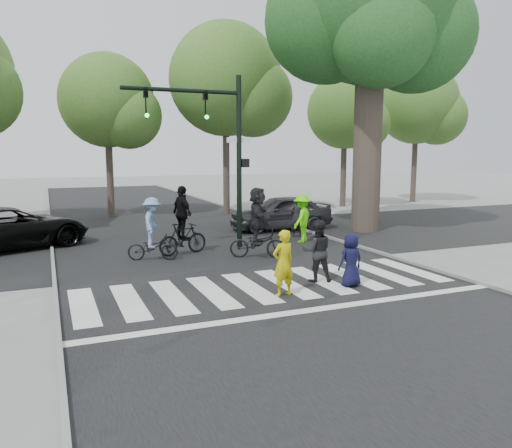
{
  "coord_description": "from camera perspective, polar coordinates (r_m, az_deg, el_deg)",
  "views": [
    {
      "loc": [
        -5.1,
        -10.31,
        3.4
      ],
      "look_at": [
        0.5,
        3.0,
        1.3
      ],
      "focal_mm": 35.0,
      "sensor_mm": 36.0,
      "label": 1
    }
  ],
  "objects": [
    {
      "name": "curb_right",
      "position": [
        18.67,
        10.56,
        -2.2
      ],
      "size": [
        0.1,
        70.0,
        0.1
      ],
      "primitive_type": "cube",
      "color": "gray",
      "rests_on": "ground"
    },
    {
      "name": "bystander_dark",
      "position": [
        20.0,
        4.66,
        0.82
      ],
      "size": [
        0.64,
        0.46,
        1.62
      ],
      "primitive_type": "imported",
      "rotation": [
        0.0,
        0.0,
        3.01
      ],
      "color": "black",
      "rests_on": "ground"
    },
    {
      "name": "crosswalk",
      "position": [
        12.57,
        2.05,
        -7.39
      ],
      "size": [
        10.0,
        3.85,
        0.01
      ],
      "color": "silver",
      "rests_on": "ground"
    },
    {
      "name": "bg_tree_5",
      "position": [
        35.84,
        18.46,
        12.61
      ],
      "size": [
        5.67,
        5.4,
        9.3
      ],
      "color": "brown",
      "rests_on": "ground"
    },
    {
      "name": "bg_tree_4",
      "position": [
        31.69,
        10.65,
        12.19
      ],
      "size": [
        4.83,
        4.6,
        8.15
      ],
      "color": "brown",
      "rests_on": "ground"
    },
    {
      "name": "eucalyptus",
      "position": [
        22.7,
        12.89,
        22.58
      ],
      "size": [
        8.3,
        7.2,
        13.0
      ],
      "color": "brown",
      "rests_on": "ground"
    },
    {
      "name": "car_grey",
      "position": [
        21.86,
        2.83,
        1.34
      ],
      "size": [
        4.51,
        1.88,
        1.53
      ],
      "primitive_type": "imported",
      "rotation": [
        0.0,
        0.0,
        -1.59
      ],
      "color": "#302F34",
      "rests_on": "ground"
    },
    {
      "name": "road_stem",
      "position": [
        16.49,
        -4.31,
        -3.63
      ],
      "size": [
        10.0,
        70.0,
        0.01
      ],
      "primitive_type": "cube",
      "color": "black",
      "rests_on": "ground"
    },
    {
      "name": "pedestrian_child",
      "position": [
        12.86,
        10.81,
        -4.07
      ],
      "size": [
        0.7,
        0.48,
        1.37
      ],
      "primitive_type": "imported",
      "rotation": [
        0.0,
        0.0,
        3.21
      ],
      "color": "black",
      "rests_on": "ground"
    },
    {
      "name": "car_suv",
      "position": [
        19.47,
        -26.33,
        -0.41
      ],
      "size": [
        5.94,
        4.47,
        1.5
      ],
      "primitive_type": "imported",
      "rotation": [
        0.0,
        0.0,
        1.99
      ],
      "color": "black",
      "rests_on": "ground"
    },
    {
      "name": "cyclist_left",
      "position": [
        15.98,
        -11.76,
        -1.03
      ],
      "size": [
        1.66,
        1.16,
        1.99
      ],
      "color": "black",
      "rests_on": "ground"
    },
    {
      "name": "traffic_signal",
      "position": [
        17.39,
        -4.6,
        9.9
      ],
      "size": [
        4.45,
        0.29,
        6.0
      ],
      "color": "black",
      "rests_on": "ground"
    },
    {
      "name": "cyclist_mid",
      "position": [
        16.71,
        -8.39,
        -0.28
      ],
      "size": [
        1.82,
        1.14,
        2.29
      ],
      "color": "black",
      "rests_on": "ground"
    },
    {
      "name": "bg_tree_2",
      "position": [
        27.24,
        -16.1,
        12.98
      ],
      "size": [
        5.04,
        4.8,
        8.4
      ],
      "color": "brown",
      "rests_on": "ground"
    },
    {
      "name": "cyclist_right",
      "position": [
        15.98,
        0.18,
        -0.3
      ],
      "size": [
        1.89,
        1.75,
        2.28
      ],
      "color": "black",
      "rests_on": "ground"
    },
    {
      "name": "road_cross",
      "position": [
        19.31,
        -7.14,
        -1.91
      ],
      "size": [
        70.0,
        10.0,
        0.01
      ],
      "primitive_type": "cube",
      "color": "black",
      "rests_on": "ground"
    },
    {
      "name": "curb_left",
      "position": [
        15.68,
        -22.15,
        -4.69
      ],
      "size": [
        0.1,
        70.0,
        0.1
      ],
      "primitive_type": "cube",
      "color": "gray",
      "rests_on": "ground"
    },
    {
      "name": "pedestrian_adult",
      "position": [
        13.19,
        7.02,
        -3.08
      ],
      "size": [
        0.95,
        0.84,
        1.64
      ],
      "primitive_type": "imported",
      "rotation": [
        0.0,
        0.0,
        2.82
      ],
      "color": "black",
      "rests_on": "ground"
    },
    {
      "name": "bystander_hivis",
      "position": [
        18.91,
        5.27,
        0.66
      ],
      "size": [
        1.33,
        1.27,
        1.81
      ],
      "primitive_type": "imported",
      "rotation": [
        0.0,
        0.0,
        3.84
      ],
      "color": "#5DFF0A",
      "rests_on": "ground"
    },
    {
      "name": "ground",
      "position": [
        12.0,
        3.39,
        -8.21
      ],
      "size": [
        120.0,
        120.0,
        0.0
      ],
      "primitive_type": "plane",
      "color": "gray",
      "rests_on": "ground"
    },
    {
      "name": "pedestrian_woman",
      "position": [
        11.81,
        3.13,
        -4.48
      ],
      "size": [
        0.64,
        0.48,
        1.59
      ],
      "primitive_type": "imported",
      "rotation": [
        0.0,
        0.0,
        3.33
      ],
      "color": "#C1B70B",
      "rests_on": "ground"
    },
    {
      "name": "bg_tree_3",
      "position": [
        27.49,
        -2.71,
        15.68
      ],
      "size": [
        6.3,
        6.0,
        10.2
      ],
      "color": "brown",
      "rests_on": "ground"
    }
  ]
}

